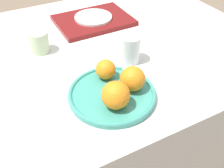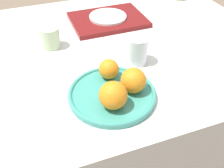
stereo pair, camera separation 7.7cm
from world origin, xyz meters
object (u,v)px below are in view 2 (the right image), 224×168
Objects in this scene: water_glass at (137,50)px; orange_0 at (113,95)px; serving_tray at (108,20)px; orange_1 at (109,69)px; fruit_platter at (112,94)px; orange_2 at (133,80)px; cup_2 at (50,38)px; side_plate at (108,17)px.

orange_0 is at bearing -129.69° from water_glass.
orange_0 is 0.56m from serving_tray.
orange_0 is 0.13m from orange_1.
water_glass is (0.13, 0.07, 0.00)m from orange_1.
orange_0 is (-0.02, -0.05, 0.04)m from fruit_platter.
orange_2 is 0.24× the size of serving_tray.
orange_2 reaches higher than fruit_platter.
orange_1 is at bearing -109.15° from serving_tray.
water_glass reaches higher than cup_2.
cup_2 is at bearing 117.08° from orange_2.
cup_2 is at bearing 104.53° from orange_0.
cup_2 is (-0.28, -0.13, 0.03)m from serving_tray.
orange_1 is 0.39× the size of side_plate.
cup_2 is at bearing 141.90° from water_glass.
cup_2 reaches higher than serving_tray.
serving_tray is (0.01, 0.33, -0.04)m from water_glass.
orange_0 is 0.09m from orange_2.
orange_2 reaches higher than orange_1.
orange_2 is 0.41m from cup_2.
fruit_platter is at bearing -135.72° from water_glass.
serving_tray is (0.14, 0.40, -0.04)m from orange_1.
water_glass is 0.34m from serving_tray.
orange_1 is at bearing -109.15° from side_plate.
orange_1 is at bearing 118.12° from orange_2.
side_plate is (0.16, 0.48, 0.01)m from fruit_platter.
orange_1 is 0.84× the size of orange_2.
fruit_platter is 0.21m from water_glass.
cup_2 reaches higher than fruit_platter.
orange_2 is at bearing -100.75° from serving_tray.
serving_tray is at bearing 24.30° from cup_2.
water_glass is 0.60× the size of side_plate.
orange_2 is 0.78× the size of water_glass.
water_glass reaches higher than side_plate.
fruit_platter is at bearing -71.01° from cup_2.
cup_2 is (-0.18, 0.36, -0.01)m from orange_2.
orange_1 is (0.03, 0.13, -0.01)m from orange_0.
orange_0 is 0.56m from side_plate.
cup_2 is at bearing 108.99° from fruit_platter.
cup_2 is at bearing -155.70° from serving_tray.
fruit_platter is 0.08m from orange_2.
orange_0 is at bearing -108.04° from serving_tray.
orange_2 reaches higher than cup_2.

